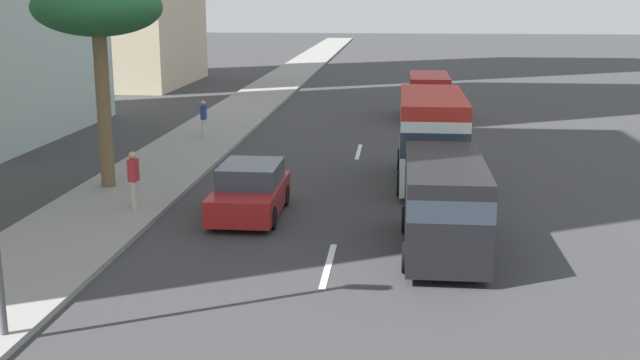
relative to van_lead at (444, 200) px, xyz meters
name	(u,v)px	position (x,y,z in m)	size (l,w,h in m)	color
ground_plane	(363,134)	(17.12, 2.79, -1.36)	(198.00, 198.00, 0.00)	#38383A
sidewalk_right	(214,130)	(17.12, 9.92, -1.28)	(162.00, 3.70, 0.15)	gray
lane_stripe_mid	(328,265)	(-1.33, 2.79, -1.35)	(3.20, 0.16, 0.01)	silver
lane_stripe_far	(359,152)	(12.82, 2.79, -1.35)	(3.20, 0.16, 0.01)	silver
van_lead	(444,200)	(0.00, 0.00, 0.00)	(5.30, 2.07, 2.37)	black
car_second	(250,191)	(2.87, 5.48, -0.63)	(4.10, 1.92, 1.53)	#A51E1E
van_third	(429,93)	(22.41, -0.39, -0.04)	(5.13, 2.15, 2.29)	#A51E1E
minibus_fourth	(431,135)	(7.43, 0.05, 0.33)	(6.14, 2.28, 3.09)	silver
pedestrian_near_lamp	(204,117)	(14.89, 9.85, -0.32)	(0.32, 0.22, 1.62)	beige
pedestrian_mid_block	(134,177)	(2.74, 8.95, -0.25)	(0.36, 0.28, 1.73)	beige
palm_tree	(98,11)	(5.39, 10.76, 4.51)	(4.10, 4.10, 6.75)	brown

